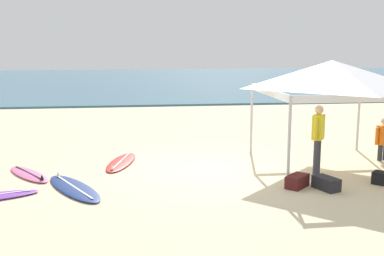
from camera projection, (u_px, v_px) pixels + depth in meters
name	position (u px, v px, depth m)	size (l,w,h in m)	color
ground_plane	(209.00, 170.00, 11.88)	(80.00, 80.00, 0.00)	beige
sea	(153.00, 80.00, 41.78)	(80.00, 36.00, 0.10)	#386B84
canopy_tent	(332.00, 74.00, 11.90)	(3.40, 3.40, 2.75)	#B7B7BC
surfboard_navy	(74.00, 188.00, 10.27)	(1.70, 2.43, 0.19)	navy
surfboard_pink	(29.00, 174.00, 11.35)	(1.47, 1.84, 0.19)	pink
surfboard_red	(121.00, 162.00, 12.53)	(1.06, 2.19, 0.19)	red
person_yellow	(318.00, 135.00, 11.28)	(0.39, 0.45, 1.71)	#383842
person_orange	(384.00, 137.00, 12.76)	(0.54, 0.28, 1.20)	#2D2D33
gear_bag_near_tent	(326.00, 183.00, 10.24)	(0.60, 0.32, 0.28)	#232328
gear_bag_by_pole	(297.00, 181.00, 10.41)	(0.60, 0.32, 0.28)	#4C1919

